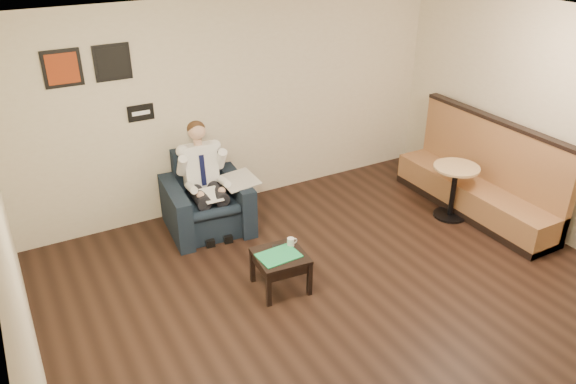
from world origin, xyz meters
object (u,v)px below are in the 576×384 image
seated_man (208,186)px  smartphone (279,246)px  coffee_mug (291,242)px  green_folder (279,256)px  armchair (206,195)px  banquette (478,169)px  side_table (280,271)px  cafe_table (453,192)px

seated_man → smartphone: (0.28, -1.31, -0.22)m
coffee_mug → smartphone: size_ratio=0.68×
green_folder → coffee_mug: coffee_mug is taller
armchair → banquette: bearing=-17.0°
green_folder → seated_man: bearing=97.3°
green_folder → banquette: 3.17m
seated_man → coffee_mug: bearing=-68.6°
armchair → coffee_mug: armchair is taller
side_table → smartphone: (0.06, 0.15, 0.22)m
banquette → armchair: bearing=158.1°
side_table → banquette: 3.16m
armchair → coffee_mug: size_ratio=10.89×
smartphone → cafe_table: 2.70m
green_folder → cafe_table: (2.79, 0.30, -0.07)m
coffee_mug → cafe_table: (2.57, 0.18, -0.11)m
green_folder → banquette: banquette is taller
smartphone → banquette: size_ratio=0.05×
coffee_mug → banquette: size_ratio=0.04×
banquette → seated_man: bearing=160.0°
coffee_mug → banquette: 2.95m
seated_man → cafe_table: 3.22m
seated_man → banquette: (3.34, -1.21, -0.03)m
cafe_table → green_folder: bearing=-173.9°
side_table → smartphone: smartphone is taller
side_table → banquette: bearing=4.5°
side_table → cafe_table: 2.78m
seated_man → coffee_mug: size_ratio=14.45×
smartphone → green_folder: bearing=-104.0°
side_table → green_folder: (-0.03, -0.02, 0.22)m
seated_man → side_table: seated_man is taller
side_table → coffee_mug: (0.18, 0.10, 0.26)m
seated_man → side_table: bearing=-76.5°
seated_man → coffee_mug: 1.43m
green_folder → smartphone: bearing=61.0°
armchair → green_folder: size_ratio=2.30×
green_folder → coffee_mug: bearing=28.6°
seated_man → side_table: 1.54m
green_folder → side_table: bearing=28.6°
armchair → cafe_table: bearing=-18.8°
seated_man → banquette: 3.55m
seated_man → cafe_table: bearing=-16.6°
coffee_mug → smartphone: 0.14m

